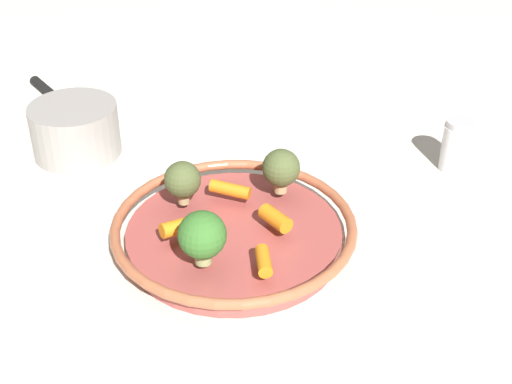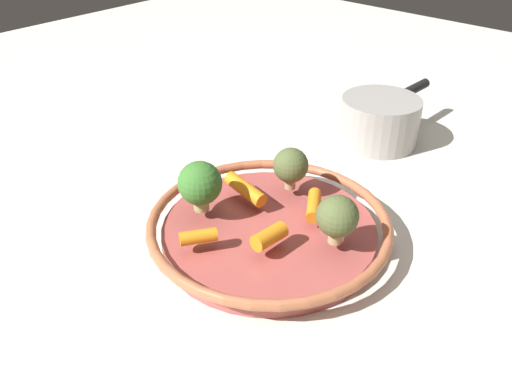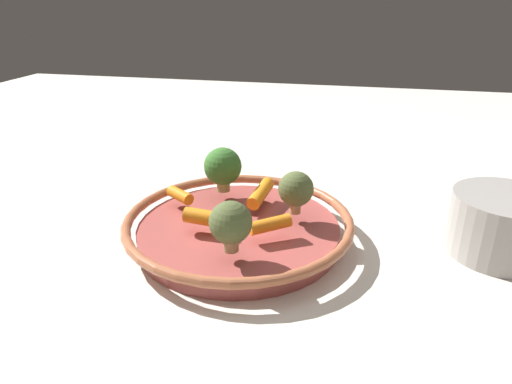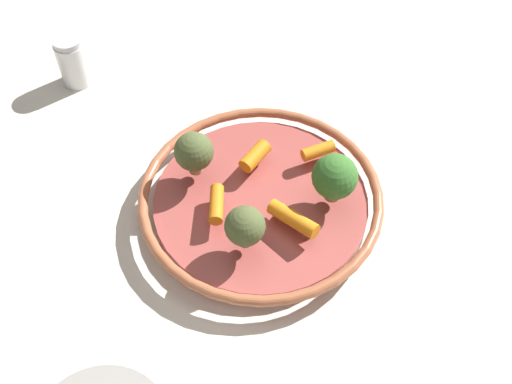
{
  "view_description": "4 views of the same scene",
  "coord_description": "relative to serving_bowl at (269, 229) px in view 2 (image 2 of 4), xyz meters",
  "views": [
    {
      "loc": [
        -0.56,
        0.42,
        0.53
      ],
      "look_at": [
        -0.02,
        -0.02,
        0.08
      ],
      "focal_mm": 51.23,
      "sensor_mm": 36.0,
      "label": 1
    },
    {
      "loc": [
        -0.4,
        -0.34,
        0.4
      ],
      "look_at": [
        -0.01,
        0.01,
        0.07
      ],
      "focal_mm": 37.81,
      "sensor_mm": 36.0,
      "label": 2
    },
    {
      "loc": [
        0.14,
        -0.51,
        0.3
      ],
      "look_at": [
        0.02,
        0.02,
        0.06
      ],
      "focal_mm": 32.43,
      "sensor_mm": 36.0,
      "label": 3
    },
    {
      "loc": [
        0.38,
        0.24,
        0.62
      ],
      "look_at": [
        0.01,
        0.0,
        0.05
      ],
      "focal_mm": 43.88,
      "sensor_mm": 36.0,
      "label": 4
    }
  ],
  "objects": [
    {
      "name": "broccoli_floret_mid",
      "position": [
        -0.04,
        0.07,
        0.05
      ],
      "size": [
        0.05,
        0.05,
        0.06
      ],
      "color": "#9BA566",
      "rests_on": "serving_bowl"
    },
    {
      "name": "serving_bowl",
      "position": [
        0.0,
        0.0,
        0.0
      ],
      "size": [
        0.29,
        0.29,
        0.04
      ],
      "color": "#A84C47",
      "rests_on": "ground_plane"
    },
    {
      "name": "baby_carrot_right",
      "position": [
        0.02,
        0.05,
        0.03
      ],
      "size": [
        0.03,
        0.07,
        0.02
      ],
      "primitive_type": "cylinder",
      "rotation": [
        1.48,
        0.0,
        3.02
      ],
      "color": "orange",
      "rests_on": "serving_bowl"
    },
    {
      "name": "baby_carrot_back",
      "position": [
        0.05,
        -0.03,
        0.03
      ],
      "size": [
        0.05,
        0.04,
        0.02
      ],
      "primitive_type": "cylinder",
      "rotation": [
        1.51,
        0.0,
        2.15
      ],
      "color": "orange",
      "rests_on": "serving_bowl"
    },
    {
      "name": "broccoli_floret_small",
      "position": [
        0.01,
        -0.08,
        0.05
      ],
      "size": [
        0.05,
        0.05,
        0.06
      ],
      "color": "tan",
      "rests_on": "serving_bowl"
    },
    {
      "name": "baby_carrot_near_rim",
      "position": [
        -0.04,
        -0.03,
        0.03
      ],
      "size": [
        0.04,
        0.02,
        0.02
      ],
      "primitive_type": "cylinder",
      "rotation": [
        1.53,
        0.0,
        4.66
      ],
      "color": "orange",
      "rests_on": "serving_bowl"
    },
    {
      "name": "saucepan",
      "position": [
        0.32,
        0.04,
        0.02
      ],
      "size": [
        0.2,
        0.13,
        0.08
      ],
      "color": "#9E9993",
      "rests_on": "ground_plane"
    },
    {
      "name": "baby_carrot_center",
      "position": [
        -0.09,
        0.03,
        0.02
      ],
      "size": [
        0.04,
        0.04,
        0.02
      ],
      "primitive_type": "cylinder",
      "rotation": [
        1.56,
        0.0,
        4.13
      ],
      "color": "orange",
      "rests_on": "serving_bowl"
    },
    {
      "name": "broccoli_floret_large",
      "position": [
        0.07,
        0.02,
        0.05
      ],
      "size": [
        0.04,
        0.04,
        0.06
      ],
      "color": "tan",
      "rests_on": "serving_bowl"
    },
    {
      "name": "ground_plane",
      "position": [
        0.0,
        0.0,
        -0.02
      ],
      "size": [
        2.21,
        2.21,
        0.0
      ],
      "primitive_type": "plane",
      "color": "silver"
    }
  ]
}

